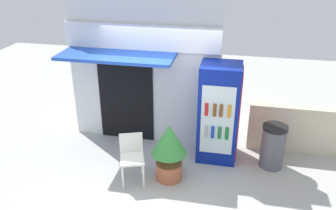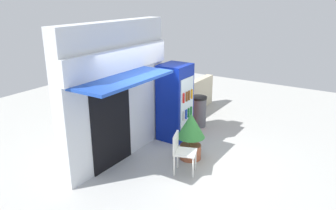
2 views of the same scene
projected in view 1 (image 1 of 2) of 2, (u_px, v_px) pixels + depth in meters
The scene contains 7 objects.
ground at pixel (151, 173), 6.64m from camera, with size 16.00×16.00×0.00m, color #B2B2AD.
storefront_building at pixel (143, 69), 7.27m from camera, with size 3.14×1.21×3.07m.
drink_cooler at pixel (219, 113), 6.75m from camera, with size 0.78×0.74×1.96m.
plastic_chair at pixel (132, 154), 6.28m from camera, with size 0.54×0.56×0.87m.
potted_plant_near_shop at pixel (169, 148), 6.23m from camera, with size 0.64×0.64×1.10m.
trash_bin at pixel (273, 146), 6.67m from camera, with size 0.47×0.47×0.87m.
stone_boundary_wall at pixel (313, 131), 7.09m from camera, with size 2.56×0.22×1.00m, color beige.
Camera 1 is at (1.42, -5.30, 3.97)m, focal length 37.60 mm.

